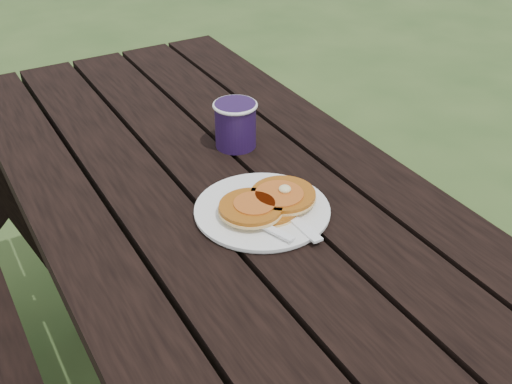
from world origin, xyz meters
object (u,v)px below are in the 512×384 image
picnic_table (244,343)px  plate (262,211)px  pancake_stack (268,202)px  coffee_cup (235,122)px

picnic_table → plate: (0.02, -0.05, 0.39)m
picnic_table → plate: bearing=-67.9°
plate → pancake_stack: bearing=-31.6°
plate → coffee_cup: bearing=72.2°
plate → coffee_cup: (0.08, 0.26, 0.05)m
pancake_stack → coffee_cup: bearing=74.6°
picnic_table → plate: plate is taller
plate → pancake_stack: pancake_stack is taller
picnic_table → coffee_cup: (0.10, 0.21, 0.44)m
pancake_stack → coffee_cup: coffee_cup is taller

